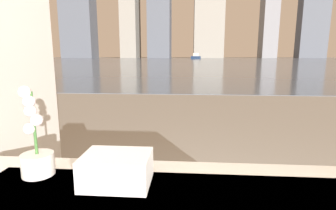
{
  "coord_description": "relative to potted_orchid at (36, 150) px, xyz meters",
  "views": [
    {
      "loc": [
        0.08,
        -0.09,
        1.05
      ],
      "look_at": [
        -0.09,
        2.09,
        0.64
      ],
      "focal_mm": 28.0,
      "sensor_mm": 36.0,
      "label": 1
    }
  ],
  "objects": [
    {
      "name": "harbor_water",
      "position": [
        0.54,
        61.1,
        -0.66
      ],
      "size": [
        180.0,
        110.0,
        0.01
      ],
      "color": "slate",
      "rests_on": "ground_plane"
    },
    {
      "name": "towel_stack",
      "position": [
        0.35,
        -0.05,
        -0.05
      ],
      "size": [
        0.26,
        0.19,
        0.12
      ],
      "color": "white",
      "rests_on": "bathtub"
    },
    {
      "name": "skyline_tower_5",
      "position": [
        52.41,
        117.1,
        22.63
      ],
      "size": [
        11.19,
        6.02,
        46.58
      ],
      "color": "#4C515B",
      "rests_on": "ground_plane"
    },
    {
      "name": "potted_orchid",
      "position": [
        0.0,
        0.0,
        0.0
      ],
      "size": [
        0.13,
        0.13,
        0.38
      ],
      "color": "silver",
      "rests_on": "bathtub"
    },
    {
      "name": "skyline_tower_0",
      "position": [
        -48.43,
        117.1,
        17.43
      ],
      "size": [
        13.95,
        9.61,
        36.2
      ],
      "color": "#4C515B",
      "rests_on": "ground_plane"
    },
    {
      "name": "harbor_boat_2",
      "position": [
        3.0,
        82.88,
        -0.02
      ],
      "size": [
        3.22,
        5.11,
        1.81
      ],
      "color": "navy",
      "rests_on": "harbor_water"
    },
    {
      "name": "skyline_tower_1",
      "position": [
        -25.01,
        117.1,
        22.02
      ],
      "size": [
        6.93,
        12.31,
        45.36
      ],
      "color": "gray",
      "rests_on": "ground_plane"
    }
  ]
}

